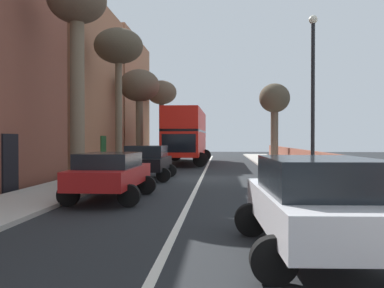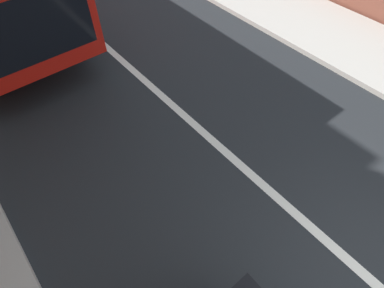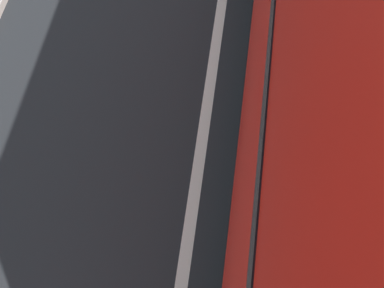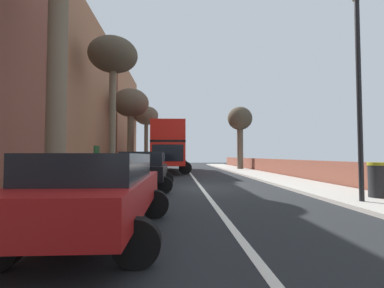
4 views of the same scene
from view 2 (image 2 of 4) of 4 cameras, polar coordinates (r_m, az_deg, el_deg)
The scene contains 0 objects.
Camera 2 is at (-2.77, 0.99, 4.63)m, focal length 29.43 mm.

